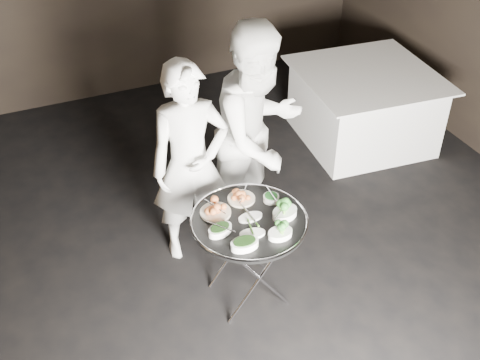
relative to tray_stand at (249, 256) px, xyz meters
name	(u,v)px	position (x,y,z in m)	size (l,w,h in m)	color
floor	(231,309)	(-0.16, -0.06, -0.42)	(6.00, 7.00, 0.05)	black
tray_stand	(249,256)	(0.00, 0.00, 0.00)	(0.48, 0.40, 0.70)	silver
serving_tray	(249,221)	(0.00, 0.00, 0.32)	(0.79, 0.79, 0.04)	black
potato_plate_a	(215,210)	(-0.18, 0.15, 0.36)	(0.22, 0.22, 0.08)	beige
potato_plate_b	(241,196)	(0.04, 0.22, 0.36)	(0.19, 0.19, 0.07)	beige
greens_bowl	(271,197)	(0.22, 0.12, 0.36)	(0.11, 0.11, 0.06)	white
asparagus_plate_a	(250,217)	(0.01, 0.01, 0.34)	(0.18, 0.10, 0.03)	white
asparagus_plate_b	(252,233)	(-0.04, -0.14, 0.34)	(0.19, 0.13, 0.03)	white
spinach_bowl_a	(220,229)	(-0.23, -0.04, 0.36)	(0.19, 0.15, 0.07)	white
spinach_bowl_b	(245,243)	(-0.13, -0.23, 0.36)	(0.19, 0.12, 0.08)	white
broccoli_bowl_a	(285,212)	(0.23, -0.06, 0.36)	(0.22, 0.19, 0.08)	white
broccoli_bowl_b	(280,232)	(0.12, -0.23, 0.36)	(0.17, 0.13, 0.07)	white
serving_utensils	(247,207)	(0.02, 0.07, 0.38)	(0.59, 0.43, 0.01)	silver
waiter_left	(190,165)	(-0.18, 0.64, 0.41)	(0.59, 0.39, 1.61)	white
waiter_right	(259,135)	(0.39, 0.68, 0.50)	(0.87, 0.68, 1.79)	white
dining_table	(363,107)	(1.91, 1.49, -0.03)	(1.27, 1.27, 0.73)	white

